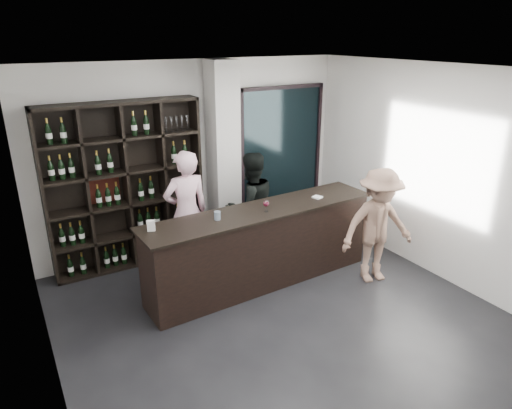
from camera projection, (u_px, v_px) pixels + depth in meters
floor at (293, 329)px, 5.35m from camera, size 5.00×5.50×0.01m
wine_shelf at (126, 187)px, 6.46m from camera, size 2.20×0.35×2.40m
structural_column at (224, 158)px, 7.00m from camera, size 0.40×0.40×2.90m
glass_panel at (281, 149)px, 7.76m from camera, size 1.60×0.08×2.10m
tasting_counter at (262, 247)px, 6.15m from camera, size 3.30×0.68×1.09m
taster_pink at (187, 212)px, 6.40m from camera, size 0.65×0.43×1.78m
taster_black at (251, 207)px, 6.78m from camera, size 0.81×0.64×1.65m
customer at (378, 226)px, 6.15m from camera, size 1.15×0.82×1.61m
wine_glass at (266, 205)px, 5.84m from camera, size 0.09×0.09×0.18m
spit_cup at (217, 216)px, 5.61m from camera, size 0.08×0.08×0.11m
napkin_stack at (317, 197)px, 6.37m from camera, size 0.15×0.15×0.02m
card_stand at (151, 226)px, 5.29m from camera, size 0.10×0.07×0.13m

